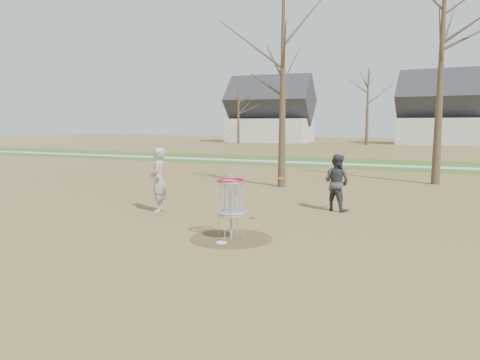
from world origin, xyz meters
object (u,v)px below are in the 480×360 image
object	(u,v)px
player_standing	(158,180)
disc_golf_basket	(231,197)
disc_grounded	(221,243)
player_throwing	(337,182)

from	to	relation	value
player_standing	disc_golf_basket	bearing A→B (deg)	33.68
player_standing	disc_grounded	world-z (taller)	player_standing
player_standing	disc_golf_basket	world-z (taller)	player_standing
disc_grounded	player_standing	bearing A→B (deg)	143.71
player_standing	player_throwing	bearing A→B (deg)	91.62
disc_grounded	disc_golf_basket	xyz separation A→B (m)	(-0.01, 0.48, 0.89)
player_throwing	disc_golf_basket	size ratio (longest dim) A/B	1.21
player_throwing	disc_golf_basket	xyz separation A→B (m)	(-1.25, -4.29, 0.10)
player_standing	disc_grounded	distance (m)	4.20
player_standing	disc_grounded	xyz separation A→B (m)	(3.30, -2.43, -0.89)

